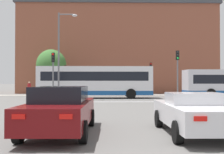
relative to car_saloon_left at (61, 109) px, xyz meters
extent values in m
cube|color=silver|center=(2.20, 14.31, -0.79)|extent=(8.01, 0.30, 0.01)
cube|color=#A09B91|center=(2.20, 26.14, -0.79)|extent=(68.90, 2.50, 0.01)
cube|color=brown|center=(3.34, 36.59, 5.68)|extent=(29.10, 12.52, 12.93)
cube|color=#42444C|center=(3.34, 36.59, 13.12)|extent=(29.69, 13.02, 1.95)
cube|color=#600C0F|center=(0.00, 0.01, -0.11)|extent=(1.96, 4.94, 0.72)
cube|color=black|center=(0.00, -0.04, 0.50)|extent=(1.64, 2.24, 0.51)
cylinder|color=black|center=(-0.85, 1.55, -0.47)|extent=(0.23, 0.64, 0.64)
cylinder|color=black|center=(0.92, 1.51, -0.47)|extent=(0.23, 0.64, 0.64)
cylinder|color=black|center=(-0.92, -1.49, -0.47)|extent=(0.23, 0.64, 0.64)
cylinder|color=black|center=(0.85, -1.53, -0.47)|extent=(0.23, 0.64, 0.64)
cube|color=red|center=(-0.63, -2.44, 0.07)|extent=(0.32, 0.06, 0.12)
cube|color=red|center=(0.52, -2.47, 0.07)|extent=(0.32, 0.06, 0.12)
cube|color=silver|center=(4.40, -0.20, -0.15)|extent=(1.99, 4.62, 0.65)
cube|color=silver|center=(4.40, -0.08, 0.36)|extent=(1.69, 1.39, 0.37)
cylinder|color=black|center=(3.47, 1.24, -0.47)|extent=(0.23, 0.64, 0.64)
cylinder|color=black|center=(5.34, 1.22, -0.47)|extent=(0.23, 0.64, 0.64)
cylinder|color=black|center=(3.45, -1.62, -0.47)|extent=(0.23, 0.64, 0.64)
cube|color=red|center=(3.77, -2.51, 0.01)|extent=(0.32, 0.05, 0.12)
cube|color=silver|center=(0.42, 19.66, 1.01)|extent=(11.59, 2.51, 2.89)
cube|color=#194C8E|center=(0.42, 19.66, -0.22)|extent=(11.61, 2.53, 0.44)
cube|color=black|center=(0.42, 19.66, 1.45)|extent=(10.66, 2.54, 0.90)
cylinder|color=black|center=(4.01, 20.86, -0.29)|extent=(1.00, 0.28, 1.00)
cylinder|color=black|center=(4.01, 18.45, -0.29)|extent=(1.00, 0.28, 1.00)
cylinder|color=black|center=(-3.17, 20.86, -0.29)|extent=(1.00, 0.28, 1.00)
cylinder|color=black|center=(-3.17, 18.45, -0.29)|extent=(1.00, 0.28, 1.00)
cylinder|color=black|center=(12.14, 21.16, -0.29)|extent=(1.00, 0.28, 1.00)
cylinder|color=black|center=(12.14, 18.80, -0.29)|extent=(1.00, 0.28, 1.00)
cylinder|color=slate|center=(7.16, 25.61, 0.85)|extent=(0.12, 0.12, 3.27)
cube|color=black|center=(7.16, 25.61, 2.88)|extent=(0.26, 0.20, 0.80)
sphere|color=red|center=(7.16, 25.48, 3.14)|extent=(0.17, 0.17, 0.17)
sphere|color=black|center=(7.16, 25.48, 2.88)|extent=(0.17, 0.17, 0.17)
sphere|color=black|center=(7.16, 25.48, 2.63)|extent=(0.17, 0.17, 0.17)
cylinder|color=slate|center=(-2.96, 14.60, 0.89)|extent=(0.12, 0.12, 3.36)
cube|color=black|center=(-2.96, 14.60, 2.97)|extent=(0.26, 0.20, 0.80)
sphere|color=red|center=(-2.96, 14.47, 3.22)|extent=(0.17, 0.17, 0.17)
sphere|color=black|center=(-2.96, 14.47, 2.97)|extent=(0.17, 0.17, 0.17)
sphere|color=black|center=(-2.96, 14.47, 2.71)|extent=(0.17, 0.17, 0.17)
cylinder|color=slate|center=(-3.41, 25.23, 0.66)|extent=(0.12, 0.12, 2.91)
cube|color=black|center=(-3.41, 25.23, 2.52)|extent=(0.26, 0.20, 0.80)
sphere|color=red|center=(-3.41, 25.10, 2.77)|extent=(0.17, 0.17, 0.17)
sphere|color=black|center=(-3.41, 25.10, 2.52)|extent=(0.17, 0.17, 0.17)
sphere|color=black|center=(-3.41, 25.10, 2.26)|extent=(0.17, 0.17, 0.17)
cylinder|color=slate|center=(7.73, 14.82, 1.00)|extent=(0.12, 0.12, 3.59)
cube|color=black|center=(7.73, 14.82, 3.20)|extent=(0.26, 0.20, 0.80)
sphere|color=black|center=(7.73, 14.69, 3.45)|extent=(0.17, 0.17, 0.17)
sphere|color=black|center=(7.73, 14.69, 3.20)|extent=(0.17, 0.17, 0.17)
sphere|color=#1ED14C|center=(7.73, 14.69, 2.94)|extent=(0.17, 0.17, 0.17)
cylinder|color=slate|center=(-2.94, 17.27, 3.33)|extent=(0.16, 0.16, 8.23)
cylinder|color=slate|center=(-2.19, 17.27, 7.29)|extent=(1.50, 0.10, 0.10)
ellipsoid|color=#B2B2B7|center=(-1.44, 17.27, 7.19)|extent=(0.50, 0.36, 0.22)
cylinder|color=black|center=(-7.94, 25.93, -0.38)|extent=(0.13, 0.13, 0.82)
cylinder|color=black|center=(-8.10, 25.87, -0.38)|extent=(0.13, 0.13, 0.82)
cube|color=#B21E23|center=(-8.02, 25.90, 0.35)|extent=(0.45, 0.35, 0.65)
sphere|color=tan|center=(-8.02, 25.90, 0.80)|extent=(0.25, 0.25, 0.25)
cylinder|color=#4C3823|center=(-5.36, 26.34, 0.31)|extent=(0.36, 0.36, 2.20)
ellipsoid|color=#3D7033|center=(-5.36, 26.34, 3.01)|extent=(3.78, 3.78, 3.96)
camera|label=1|loc=(1.46, -9.27, 0.92)|focal=45.00mm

